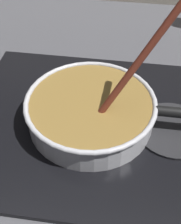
% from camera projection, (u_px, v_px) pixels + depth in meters
% --- Properties ---
extents(ground, '(2.40, 1.60, 0.04)m').
position_uv_depth(ground, '(39.00, 184.00, 0.63)').
color(ground, '#4C4C51').
extents(hob_plate, '(0.56, 0.48, 0.01)m').
position_uv_depth(hob_plate, '(90.00, 123.00, 0.71)').
color(hob_plate, black).
rests_on(hob_plate, ground).
extents(burner_ring, '(0.20, 0.20, 0.01)m').
position_uv_depth(burner_ring, '(90.00, 120.00, 0.70)').
color(burner_ring, '#592D0C').
rests_on(burner_ring, hob_plate).
extents(spare_burner, '(0.16, 0.16, 0.01)m').
position_uv_depth(spare_burner, '(173.00, 129.00, 0.68)').
color(spare_burner, '#262628').
rests_on(spare_burner, hob_plate).
extents(cooking_pan, '(0.40, 0.28, 0.29)m').
position_uv_depth(cooking_pan, '(91.00, 110.00, 0.68)').
color(cooking_pan, silver).
rests_on(cooking_pan, hob_plate).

